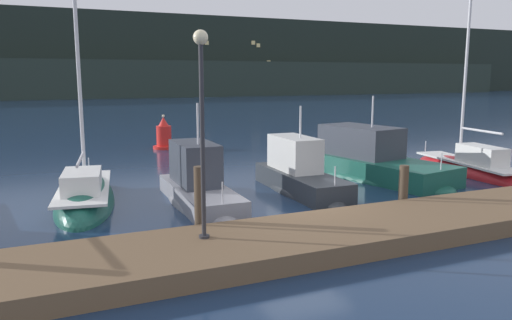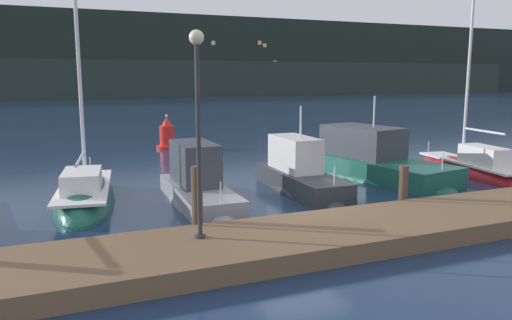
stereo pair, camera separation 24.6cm
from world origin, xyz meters
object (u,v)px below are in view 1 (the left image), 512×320
Objects in this scene: sailboat_berth_6 at (469,169)px; dock_lamppost at (202,104)px; motorboat_berth_4 at (300,181)px; motorboat_berth_5 at (371,167)px; motorboat_berth_3 at (199,193)px; sailboat_berth_2 at (85,201)px; channel_buoy at (164,136)px.

dock_lamppost is at bearing -159.41° from sailboat_berth_6.
motorboat_berth_4 is 7.67m from dock_lamppost.
motorboat_berth_5 is 4.30m from sailboat_berth_6.
dock_lamppost reaches higher than motorboat_berth_4.
motorboat_berth_4 is (3.73, 0.14, 0.02)m from motorboat_berth_3.
motorboat_berth_4 is (7.11, -1.09, 0.25)m from sailboat_berth_2.
motorboat_berth_5 is 1.72× the size of dock_lamppost.
motorboat_berth_5 is (3.92, 1.20, 0.03)m from motorboat_berth_4.
motorboat_berth_5 is (7.65, 1.34, 0.05)m from motorboat_berth_3.
sailboat_berth_6 is at bearing 0.54° from motorboat_berth_4.
dock_lamppost is (2.04, -5.95, 3.33)m from sailboat_berth_2.
dock_lamppost is (-13.14, -4.94, 3.27)m from sailboat_berth_6.
motorboat_berth_4 is 0.70× the size of motorboat_berth_5.
motorboat_berth_4 is 12.39m from channel_buoy.
motorboat_berth_4 is at bearing 2.15° from motorboat_berth_3.
motorboat_berth_5 is at bearing 17.05° from motorboat_berth_4.
motorboat_berth_4 is at bearing -81.04° from channel_buoy.
channel_buoy is at bearing 129.43° from sailboat_berth_6.
sailboat_berth_6 is at bearing 1.05° from motorboat_berth_3.
channel_buoy is (5.18, 11.14, 0.60)m from sailboat_berth_2.
motorboat_berth_5 is 4.08× the size of channel_buoy.
sailboat_berth_2 is 1.21× the size of motorboat_berth_5.
sailboat_berth_6 is 2.18× the size of dock_lamppost.
sailboat_berth_2 is 15.21m from sailboat_berth_6.
sailboat_berth_2 reaches higher than channel_buoy.
motorboat_berth_3 is at bearing -98.28° from channel_buoy.
motorboat_berth_4 is 4.10m from motorboat_berth_5.
sailboat_berth_6 is 15.75m from channel_buoy.
sailboat_berth_2 is at bearing 159.97° from motorboat_berth_3.
dock_lamppost is at bearing -136.21° from motorboat_berth_4.
sailboat_berth_2 is 7.12m from dock_lamppost.
motorboat_berth_5 is (11.03, 0.11, 0.28)m from sailboat_berth_2.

